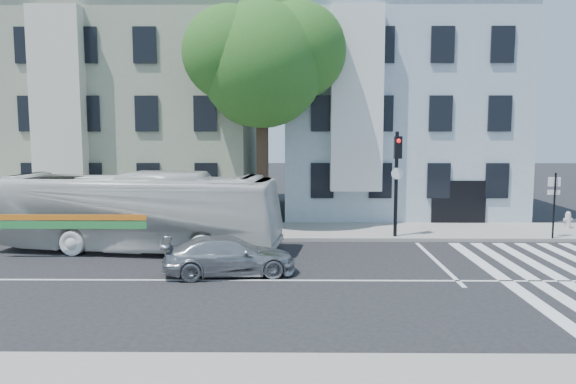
{
  "coord_description": "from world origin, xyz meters",
  "views": [
    {
      "loc": [
        1.42,
        -16.97,
        4.69
      ],
      "look_at": [
        1.22,
        3.24,
        2.4
      ],
      "focal_mm": 35.0,
      "sensor_mm": 36.0,
      "label": 1
    }
  ],
  "objects_px": {
    "traffic_signal": "(397,171)",
    "sedan": "(229,256)",
    "bus": "(138,212)",
    "fire_hydrant": "(568,220)"
  },
  "relations": [
    {
      "from": "traffic_signal",
      "to": "sedan",
      "type": "bearing_deg",
      "value": -141.01
    },
    {
      "from": "fire_hydrant",
      "to": "sedan",
      "type": "bearing_deg",
      "value": -151.89
    },
    {
      "from": "bus",
      "to": "traffic_signal",
      "type": "bearing_deg",
      "value": -70.43
    },
    {
      "from": "traffic_signal",
      "to": "bus",
      "type": "bearing_deg",
      "value": -170.8
    },
    {
      "from": "sedan",
      "to": "traffic_signal",
      "type": "distance_m",
      "value": 8.86
    },
    {
      "from": "bus",
      "to": "fire_hydrant",
      "type": "bearing_deg",
      "value": -69.33
    },
    {
      "from": "traffic_signal",
      "to": "fire_hydrant",
      "type": "xyz_separation_m",
      "value": [
        8.27,
        2.13,
        -2.4
      ]
    },
    {
      "from": "bus",
      "to": "fire_hydrant",
      "type": "height_order",
      "value": "bus"
    },
    {
      "from": "sedan",
      "to": "traffic_signal",
      "type": "xyz_separation_m",
      "value": [
        6.38,
        5.7,
        2.33
      ]
    },
    {
      "from": "bus",
      "to": "sedan",
      "type": "distance_m",
      "value": 5.32
    }
  ]
}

